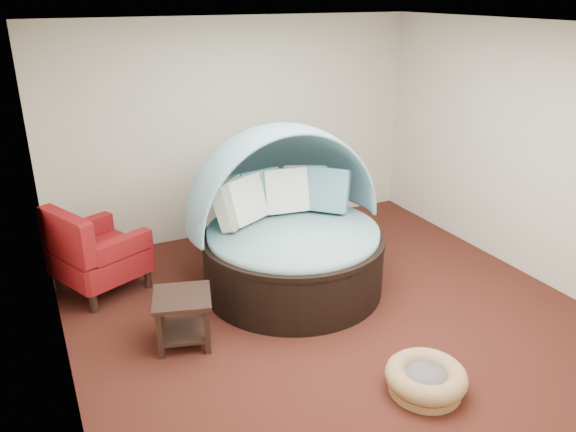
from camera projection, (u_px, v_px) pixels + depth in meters
name	position (u px, v px, depth m)	size (l,w,h in m)	color
floor	(332.00, 314.00, 5.73)	(5.00, 5.00, 0.00)	#411912
wall_back	(238.00, 129.00, 7.29)	(5.00, 5.00, 0.00)	beige
wall_front	(564.00, 315.00, 3.13)	(5.00, 5.00, 0.00)	beige
wall_left	(47.00, 232.00, 4.20)	(5.00, 5.00, 0.00)	beige
wall_right	(530.00, 153.00, 6.22)	(5.00, 5.00, 0.00)	beige
ceiling	(341.00, 26.00, 4.69)	(5.00, 5.00, 0.00)	white
canopy_daybed	(288.00, 215.00, 6.03)	(2.13, 1.99, 1.80)	black
pet_basket	(426.00, 379.00, 4.60)	(0.76, 0.76, 0.23)	olive
red_armchair	(94.00, 253.00, 6.01)	(1.13, 1.13, 1.00)	black
side_table	(183.00, 312.00, 5.16)	(0.64, 0.64, 0.50)	black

